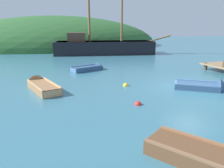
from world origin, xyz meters
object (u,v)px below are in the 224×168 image
at_px(rowboat_center, 211,162).
at_px(rowboat_far, 207,88).
at_px(buoy_red, 138,105).
at_px(buoy_yellow, 126,86).
at_px(sailing_ship, 103,49).
at_px(rowboat_outer_right, 41,86).
at_px(rowboat_portside, 91,69).

xyz_separation_m(rowboat_center, rowboat_far, (5.04, 5.73, -0.05)).
distance_m(rowboat_far, buoy_red, 4.90).
bearing_deg(rowboat_far, buoy_yellow, -173.39).
distance_m(sailing_ship, rowboat_far, 17.90).
xyz_separation_m(rowboat_outer_right, buoy_red, (4.15, -4.19, -0.14)).
height_order(rowboat_portside, buoy_red, rowboat_portside).
distance_m(sailing_ship, rowboat_portside, 11.00).
relative_size(sailing_ship, rowboat_outer_right, 4.15).
bearing_deg(buoy_red, rowboat_center, -92.91).
xyz_separation_m(buoy_red, buoy_yellow, (0.72, 3.22, 0.00)).
relative_size(rowboat_center, buoy_yellow, 8.86).
bearing_deg(sailing_ship, rowboat_center, -88.80).
distance_m(rowboat_portside, buoy_red, 8.68).
xyz_separation_m(sailing_ship, rowboat_center, (-4.20, -23.60, -0.48)).
relative_size(sailing_ship, rowboat_center, 4.98).
height_order(sailing_ship, rowboat_center, sailing_ship).
distance_m(rowboat_far, buoy_yellow, 4.64).
relative_size(rowboat_center, rowboat_outer_right, 0.83).
distance_m(rowboat_outer_right, buoy_red, 5.90).
height_order(sailing_ship, buoy_red, sailing_ship).
height_order(rowboat_center, rowboat_far, rowboat_far).
bearing_deg(rowboat_center, sailing_ship, 137.30).
distance_m(rowboat_portside, rowboat_outer_right, 6.01).
bearing_deg(buoy_red, sailing_ship, 78.15).
height_order(rowboat_portside, rowboat_outer_right, rowboat_outer_right).
distance_m(rowboat_center, rowboat_far, 7.63).
xyz_separation_m(rowboat_portside, buoy_red, (0.15, -8.68, -0.11)).
bearing_deg(buoy_yellow, rowboat_far, -28.51).
distance_m(rowboat_portside, rowboat_far, 9.14).
relative_size(sailing_ship, rowboat_far, 4.89).
bearing_deg(rowboat_portside, rowboat_outer_right, -151.31).
relative_size(sailing_ship, buoy_red, 45.96).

